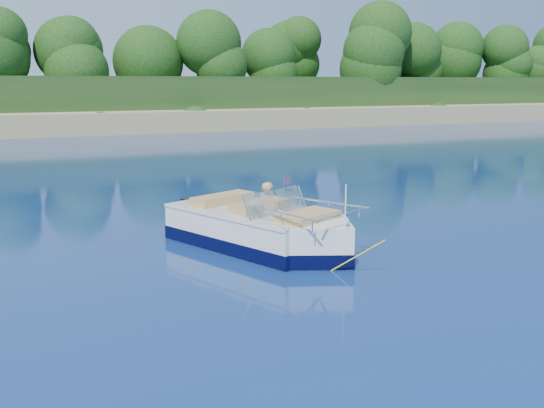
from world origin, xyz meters
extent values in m
plane|color=#0B1E4F|center=(0.00, 0.00, 0.00)|extent=(160.00, 160.00, 0.00)
cube|color=tan|center=(0.00, 38.00, 0.50)|extent=(170.00, 8.00, 2.00)
cube|color=#173414|center=(0.00, 65.00, 1.00)|extent=(170.00, 56.00, 6.00)
cylinder|color=#302010|center=(0.00, 42.00, 3.30)|extent=(0.44, 0.44, 3.60)
sphere|color=black|center=(0.00, 42.00, 6.72)|extent=(5.94, 5.94, 5.94)
cylinder|color=#302010|center=(20.00, 40.00, 2.80)|extent=(0.44, 0.44, 2.60)
sphere|color=black|center=(20.00, 40.00, 5.27)|extent=(4.29, 4.29, 4.29)
cylinder|color=#302010|center=(48.00, 41.50, 3.00)|extent=(0.44, 0.44, 3.00)
sphere|color=black|center=(48.00, 41.50, 5.85)|extent=(4.95, 4.95, 4.95)
cube|color=white|center=(-1.13, 4.07, 0.30)|extent=(3.30, 4.24, 1.05)
cube|color=white|center=(-0.44, 2.43, 0.30)|extent=(1.84, 1.84, 1.05)
cube|color=black|center=(-1.13, 4.07, 0.16)|extent=(3.34, 4.29, 0.30)
cube|color=black|center=(-0.44, 2.43, 0.16)|extent=(1.87, 1.87, 0.30)
cube|color=tan|center=(-1.24, 4.35, 0.60)|extent=(2.49, 3.05, 0.10)
cube|color=white|center=(-1.13, 4.07, 0.80)|extent=(3.33, 4.26, 0.06)
cube|color=black|center=(-1.93, 5.97, 0.35)|extent=(0.64, 0.53, 0.90)
cube|color=#8C9EA5|center=(-1.27, 3.25, 1.09)|extent=(0.82, 0.45, 0.48)
cube|color=#8C9EA5|center=(-0.44, 3.60, 1.09)|extent=(0.80, 0.62, 0.48)
cube|color=tan|center=(-1.44, 3.67, 0.83)|extent=(0.72, 0.72, 0.40)
cube|color=tan|center=(-0.62, 4.02, 0.83)|extent=(0.72, 0.72, 0.40)
cube|color=tan|center=(-1.51, 4.99, 0.83)|extent=(1.64, 1.11, 0.38)
cube|color=tan|center=(-0.51, 2.60, 0.81)|extent=(1.50, 1.20, 0.34)
cylinder|color=white|center=(-0.14, 1.73, 1.25)|extent=(0.04, 0.04, 0.85)
cube|color=red|center=(-0.53, 3.57, 1.48)|extent=(0.21, 0.10, 0.14)
cube|color=silver|center=(-0.12, 1.68, 0.86)|extent=(0.12, 0.09, 0.05)
cylinder|color=yellow|center=(-0.12, 1.30, 0.35)|extent=(0.75, 0.80, 0.76)
torus|color=yellow|center=(-0.05, 5.83, 0.09)|extent=(1.64, 1.64, 0.35)
torus|color=red|center=(-0.05, 5.83, 0.10)|extent=(1.35, 1.35, 0.11)
imported|color=tan|center=(-0.09, 5.77, 0.00)|extent=(0.61, 0.95, 1.72)
camera|label=1|loc=(-6.08, -8.16, 3.60)|focal=40.00mm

